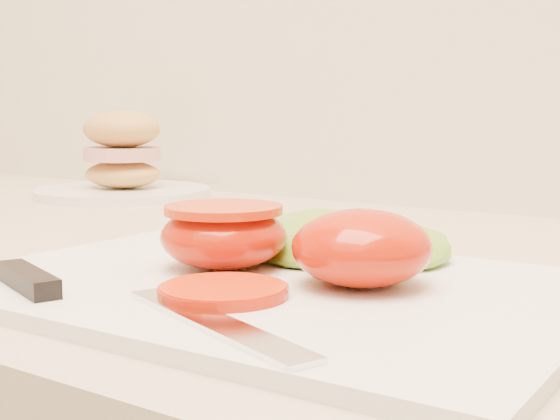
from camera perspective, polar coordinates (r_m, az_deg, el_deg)
The scene contains 8 objects.
cutting_board at distance 0.51m, azimuth -0.64°, elevation -5.66°, with size 0.40×0.29×0.01m, color white.
tomato_half_dome at distance 0.49m, azimuth 5.99°, elevation -2.75°, with size 0.09×0.09×0.05m, color #AF1B00.
tomato_half_cut at distance 0.55m, azimuth -4.14°, elevation -1.75°, with size 0.09×0.09×0.04m.
tomato_slice_0 at distance 0.47m, azimuth -4.17°, elevation -5.92°, with size 0.08×0.08×0.01m, color #CB4612.
lettuce_leaf_0 at distance 0.59m, azimuth 2.60°, elevation -2.07°, with size 0.15×0.10×0.03m, color #7EC133.
lettuce_leaf_1 at distance 0.57m, azimuth 7.25°, elevation -2.57°, with size 0.12×0.09×0.03m, color #7EC133.
knife at distance 0.47m, azimuth -13.54°, elevation -6.02°, with size 0.27×0.08×0.01m.
sandwich_plate at distance 1.08m, azimuth -11.45°, elevation 3.17°, with size 0.24×0.24×0.12m.
Camera 1 is at (0.18, 1.13, 1.05)m, focal length 50.00 mm.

